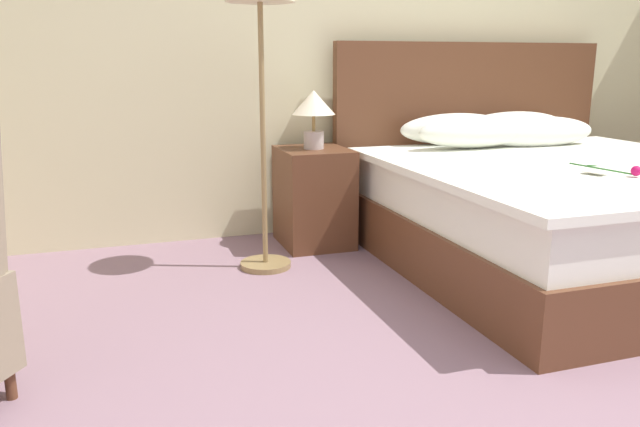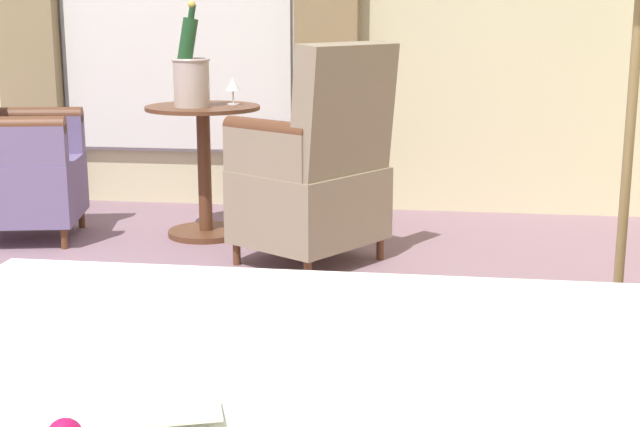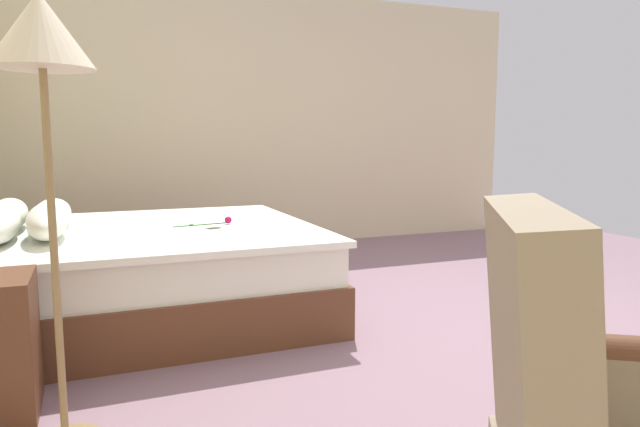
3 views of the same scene
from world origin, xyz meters
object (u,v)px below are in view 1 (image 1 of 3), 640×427
object	(u,v)px
nightstand	(314,197)
floor_lamp_brass	(260,1)
bedside_lamp	(314,108)
bed	(557,202)

from	to	relation	value
nightstand	floor_lamp_brass	size ratio (longest dim) A/B	0.36
nightstand	bedside_lamp	xyz separation A→B (m)	(-0.00, 0.00, 0.54)
bed	nightstand	size ratio (longest dim) A/B	3.54
nightstand	bedside_lamp	world-z (taller)	bedside_lamp
bed	bedside_lamp	world-z (taller)	bed
nightstand	floor_lamp_brass	distance (m)	1.22
bedside_lamp	floor_lamp_brass	size ratio (longest dim) A/B	0.21
bed	floor_lamp_brass	size ratio (longest dim) A/B	1.28
floor_lamp_brass	bedside_lamp	bearing A→B (deg)	41.54
bed	bedside_lamp	distance (m)	1.49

